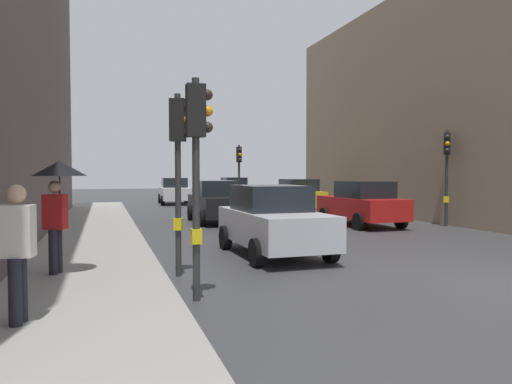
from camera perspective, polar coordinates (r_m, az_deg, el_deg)
name	(u,v)px	position (r m, az deg, el deg)	size (l,w,h in m)	color
ground_plane	(485,279)	(10.70, 25.07, -9.17)	(120.00, 120.00, 0.00)	#38383A
sidewalk_kerb	(92,248)	(13.88, -18.50, -6.16)	(2.86, 40.00, 0.16)	gray
traffic_light_far_median	(239,166)	(26.83, -1.98, 3.09)	(0.24, 0.43, 3.61)	#2D2D2D
traffic_light_mid_street	(447,160)	(20.47, 21.31, 3.46)	(0.38, 0.44, 3.74)	#2D2D2D
traffic_light_near_left	(197,148)	(7.96, -6.84, 5.13)	(0.43, 0.24, 3.59)	#2D2D2D
traffic_light_near_right	(179,151)	(9.92, -8.94, 4.75)	(0.45, 0.33, 3.65)	#2D2D2D
car_yellow_taxi	(297,195)	(26.72, 4.83, -0.38)	(2.08, 4.23, 1.76)	yellow
car_white_compact	(175,191)	(33.45, -9.44, 0.12)	(2.17, 4.28, 1.76)	silver
car_red_sedan	(362,204)	(19.69, 12.20, -1.33)	(2.13, 4.26, 1.76)	red
car_blue_van	(233,189)	(37.17, -2.66, 0.35)	(2.07, 4.22, 1.76)	navy
car_dark_suv	(217,202)	(20.66, -4.54, -1.13)	(2.03, 4.20, 1.76)	black
car_silver_hatchback	(273,220)	(12.41, 1.97, -3.32)	(2.09, 4.23, 1.76)	#BCBCC1
pedestrian_with_umbrella	(58,185)	(9.99, -22.02, 0.72)	(1.00, 1.00, 2.14)	black
pedestrian_with_black_backpack	(13,245)	(6.93, -26.37, -5.55)	(0.64, 0.39, 1.77)	black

